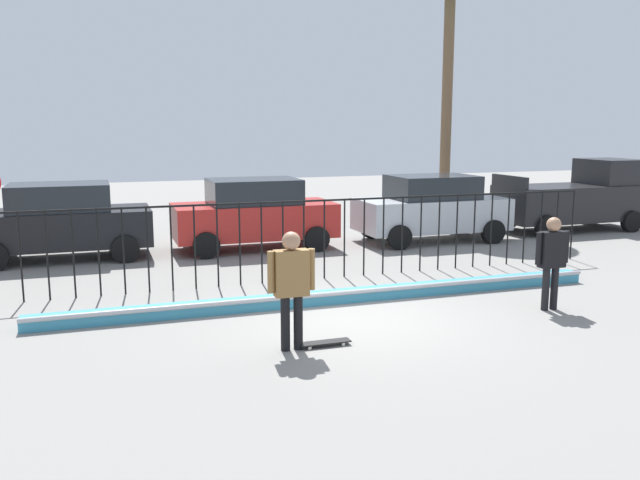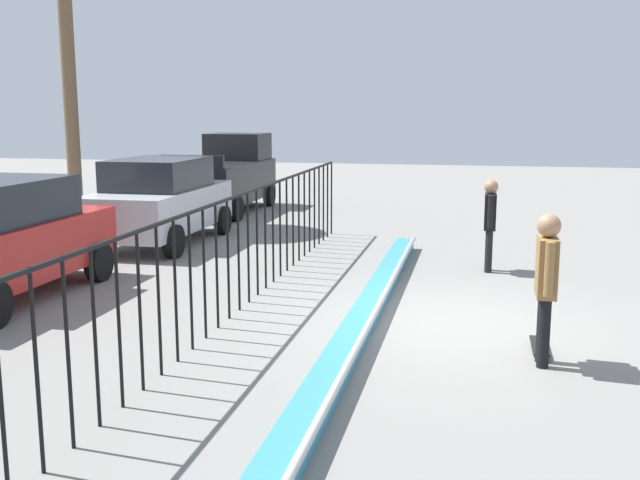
% 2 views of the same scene
% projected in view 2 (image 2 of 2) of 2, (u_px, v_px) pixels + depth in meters
% --- Properties ---
extents(ground_plane, '(60.00, 60.00, 0.00)m').
position_uv_depth(ground_plane, '(446.00, 322.00, 10.40)').
color(ground_plane, gray).
extents(bowl_coping_ledge, '(11.00, 0.40, 0.27)m').
position_uv_depth(bowl_coping_ledge, '(368.00, 310.00, 10.61)').
color(bowl_coping_ledge, teal).
rests_on(bowl_coping_ledge, ground).
extents(perimeter_fence, '(14.04, 0.04, 1.74)m').
position_uv_depth(perimeter_fence, '(238.00, 239.00, 10.85)').
color(perimeter_fence, black).
rests_on(perimeter_fence, ground).
extents(skateboarder, '(0.73, 0.27, 1.80)m').
position_uv_depth(skateboarder, '(546.00, 275.00, 8.50)').
color(skateboarder, black).
rests_on(skateboarder, ground).
extents(skateboard, '(0.80, 0.20, 0.07)m').
position_uv_depth(skateboard, '(540.00, 346.00, 9.18)').
color(skateboard, black).
rests_on(skateboard, ground).
extents(camera_operator, '(0.69, 0.26, 1.71)m').
position_uv_depth(camera_operator, '(490.00, 217.00, 13.50)').
color(camera_operator, black).
rests_on(camera_operator, ground).
extents(parked_car_silver, '(4.30, 2.12, 1.90)m').
position_uv_depth(parked_car_silver, '(159.00, 200.00, 16.36)').
color(parked_car_silver, '#B7BABF').
rests_on(parked_car_silver, ground).
extents(pickup_truck, '(4.70, 2.12, 2.24)m').
position_uv_depth(pickup_truck, '(225.00, 176.00, 21.58)').
color(pickup_truck, black).
rests_on(pickup_truck, ground).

